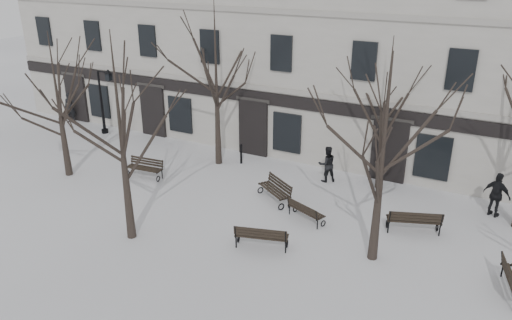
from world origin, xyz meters
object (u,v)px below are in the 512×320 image
Objects in this scene: tree_1 at (119,115)px; tree_2 at (385,137)px; bench_2 at (305,211)px; lamp_post at (104,97)px; bench_0 at (145,167)px; bench_1 at (261,236)px; bench_4 at (414,220)px; bench_3 at (276,189)px; tree_0 at (56,88)px.

tree_1 reaches higher than tree_2.
lamp_post reaches higher than bench_2.
tree_1 is 6.90m from bench_0.
tree_1 is at bearing -161.43° from tree_2.
bench_4 is (4.54, 3.63, 0.02)m from bench_1.
tree_2 is 1.85× the size of lamp_post.
tree_2 is 6.70m from bench_3.
lamp_post is at bearing -30.62° from bench_4.
tree_1 is at bearing 1.95° from bench_1.
tree_1 reaches higher than bench_0.
bench_1 is (11.07, -1.49, -3.68)m from tree_0.
bench_4 is at bearing -2.68° from bench_0.
bench_4 reaches higher than bench_2.
tree_1 is 7.50m from bench_3.
tree_2 reaches higher than lamp_post.
bench_3 is (9.87, 2.18, -3.68)m from tree_0.
tree_0 is 16.18m from bench_4.
bench_4 is at bearing -142.93° from bench_2.
bench_2 is (8.28, -0.40, -0.04)m from bench_0.
bench_2 is 14.95m from lamp_post.
tree_2 is 4.16× the size of bench_2.
lamp_post is (-2.56, 5.36, -1.98)m from tree_0.
bench_0 is at bearing -17.58° from bench_4.
tree_0 is 3.25× the size of bench_4.
tree_2 reaches higher than tree_0.
lamp_post reaches higher than bench_4.
bench_3 is (-1.20, 3.67, -0.01)m from bench_1.
bench_1 is 5.82m from bench_4.
bench_0 is at bearing 171.28° from tree_2.
tree_0 reaches higher than lamp_post.
tree_0 is 3.55× the size of bench_3.
bench_1 is (7.68, -2.99, 0.03)m from bench_0.
bench_3 is 5.74m from bench_4.
tree_1 reaches higher than tree_0.
tree_2 is at bearing 49.19° from bench_4.
tree_1 is at bearing -42.91° from lamp_post.
bench_1 is at bearing -26.68° from lamp_post.
bench_0 is 6.51m from bench_3.
bench_2 is 2.10m from bench_3.
bench_3 is at bearing 0.26° from bench_0.
tree_2 reaches higher than bench_2.
tree_2 is at bearing 178.67° from bench_2.
lamp_post is (-13.63, 6.85, 1.70)m from bench_1.
bench_0 is at bearing 124.14° from tree_1.
tree_0 is at bearing 154.95° from tree_1.
tree_1 reaches higher than lamp_post.
bench_1 is at bearing 99.28° from bench_2.
tree_2 is at bearing -17.94° from lamp_post.
bench_0 is 0.97× the size of bench_3.
bench_0 is (3.39, 1.50, -3.71)m from tree_0.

